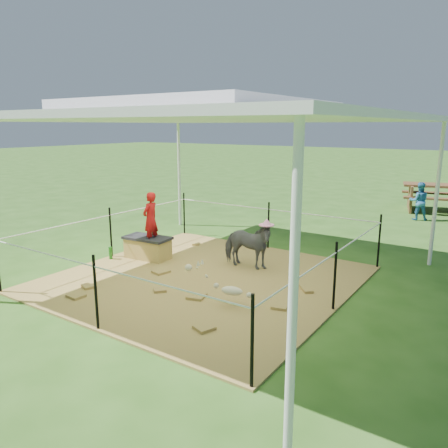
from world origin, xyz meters
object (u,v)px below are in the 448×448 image
Objects in this scene: pony at (247,245)px; distant_person at (419,201)px; woman at (150,214)px; green_bottle at (111,253)px; foal at (232,289)px; picnic_table_near at (438,198)px; straw_bale at (148,248)px.

distant_person is at bearing -19.57° from pony.
green_bottle is at bearing -60.75° from woman.
foal is 9.50m from picnic_table_near.
woman reaches higher than foal.
pony is 0.96× the size of distant_person.
pony is at bearing 16.36° from straw_bale.
straw_bale is 0.71m from green_bottle.
pony is 6.49m from distant_person.
pony reaches higher than straw_bale.
woman reaches higher than pony.
straw_bale reaches higher than green_bottle.
distant_person reaches higher than picnic_table_near.
straw_bale is 0.85× the size of pony.
pony reaches higher than picnic_table_near.
picnic_table_near reaches higher than straw_bale.
pony is 1.13× the size of foal.
green_bottle is at bearing 40.61° from distant_person.
woman is 1.15× the size of foal.
foal is at bearing -10.00° from green_bottle.
straw_bale is at bearing 39.29° from green_bottle.
foal is at bearing -160.27° from pony.
woman is at bearing 0.00° from straw_bale.
picnic_table_near is (1.26, 9.41, 0.14)m from foal.
picnic_table_near is (4.40, 8.86, 0.27)m from green_bottle.
pony is at bearing 101.78° from woman.
pony is at bearing 55.09° from distant_person.
distant_person is (-0.25, -1.59, 0.11)m from picnic_table_near.
pony is at bearing 101.13° from foal.
woman is 9.22m from picnic_table_near.
distant_person is (3.50, 6.82, -0.40)m from woman.
picnic_table_near is (1.96, 7.85, -0.04)m from pony.
distant_person is at bearing -112.92° from picnic_table_near.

